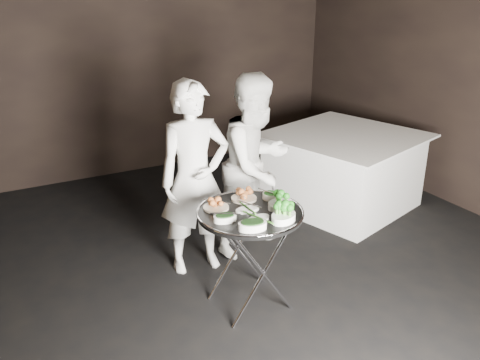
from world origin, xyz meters
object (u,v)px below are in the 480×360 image
tray_stand (250,255)px  dining_table (343,170)px  waiter_left (195,179)px  serving_tray (250,213)px  waiter_right (257,165)px

tray_stand → dining_table: bearing=32.1°
tray_stand → waiter_left: waiter_left is taller
tray_stand → serving_tray: bearing=-76.0°
tray_stand → serving_tray: 0.34m
waiter_left → serving_tray: bearing=-74.7°
tray_stand → dining_table: (1.75, 1.10, -0.02)m
waiter_left → dining_table: (1.87, 0.41, -0.40)m
tray_stand → waiter_right: (0.48, 0.74, 0.37)m
tray_stand → dining_table: size_ratio=0.54×
serving_tray → waiter_right: (0.48, 0.74, 0.04)m
waiter_left → waiter_right: bearing=10.4°
waiter_right → dining_table: 1.38m
serving_tray → dining_table: 2.10m
waiter_left → waiter_right: size_ratio=1.00×
serving_tray → dining_table: bearing=32.1°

